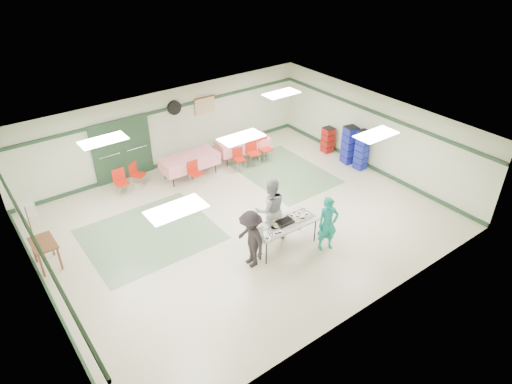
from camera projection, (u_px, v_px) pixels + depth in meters
floor at (243, 220)px, 13.43m from camera, size 11.00×11.00×0.00m
ceiling at (241, 137)px, 12.01m from camera, size 11.00×11.00×0.00m
wall_back at (168, 128)px, 15.79m from camera, size 11.00×0.00×11.00m
wall_front at (364, 267)px, 9.65m from camera, size 11.00×0.00×11.00m
wall_left at (36, 257)px, 9.93m from camera, size 0.00×9.00×9.00m
wall_right at (374, 132)px, 15.51m from camera, size 0.00×9.00×9.00m
trim_back at (166, 109)px, 15.40m from camera, size 11.00×0.06×0.10m
baseboard_back at (172, 161)px, 16.45m from camera, size 11.00×0.06×0.12m
trim_left at (29, 231)px, 9.58m from camera, size 0.06×9.00×0.10m
baseboard_left at (52, 299)px, 10.63m from camera, size 0.06×9.00×0.12m
trim_right at (377, 113)px, 15.12m from camera, size 0.06×9.00×0.10m
baseboard_right at (369, 166)px, 16.17m from camera, size 0.06×9.00×0.12m
green_patch_a at (150, 234)px, 12.85m from camera, size 3.50×3.00×0.01m
green_patch_b at (284, 173)px, 15.87m from camera, size 2.50×3.50×0.01m
double_door_left at (108, 154)px, 14.79m from camera, size 0.90×0.06×2.10m
double_door_right at (136, 146)px, 15.28m from camera, size 0.90×0.06×2.10m
door_frame at (122, 150)px, 15.02m from camera, size 2.00×0.03×2.15m
wall_fan at (174, 108)px, 15.53m from camera, size 0.50×0.10×0.50m
scroll_banner at (205, 106)px, 16.25m from camera, size 0.80×0.02×0.60m
serving_table at (285, 225)px, 12.03m from camera, size 1.93×0.81×0.76m
sheet_tray_right at (301, 216)px, 12.29m from camera, size 0.63×0.48×0.02m
sheet_tray_mid at (278, 223)px, 11.99m from camera, size 0.57×0.44×0.02m
sheet_tray_left at (272, 234)px, 11.61m from camera, size 0.64×0.49×0.02m
baking_pan at (285, 222)px, 11.99m from camera, size 0.46×0.29×0.08m
foam_box_stack at (257, 230)px, 11.48m from camera, size 0.24×0.22×0.33m
volunteer_teal at (328, 224)px, 11.94m from camera, size 0.67×0.55×1.57m
volunteer_grey at (270, 209)px, 12.27m from camera, size 1.07×0.94×1.86m
volunteer_dark at (251, 239)px, 11.36m from camera, size 0.68×1.08×1.61m
dining_table_a at (243, 144)px, 16.51m from camera, size 2.00×1.11×0.77m
dining_table_b at (190, 161)px, 15.39m from camera, size 1.95×0.88×0.77m
chair_a at (252, 150)px, 16.14m from camera, size 0.49×0.49×0.90m
chair_b at (239, 157)px, 15.86m from camera, size 0.43×0.43×0.79m
chair_c at (264, 146)px, 16.41m from camera, size 0.42×0.42×0.90m
chair_d at (194, 170)px, 14.96m from camera, size 0.41×0.41×0.83m
chair_loose_a at (136, 172)px, 14.86m from camera, size 0.54×0.54×0.83m
chair_loose_b at (120, 179)px, 14.41m from camera, size 0.41×0.41×0.87m
crate_stack_blue_a at (362, 150)px, 15.76m from camera, size 0.38×0.38×1.44m
crate_stack_red at (328, 140)px, 17.01m from camera, size 0.39×0.39×0.97m
crate_stack_blue_b at (349, 145)px, 16.17m from camera, size 0.50×0.50×1.39m
printer_table at (44, 246)px, 11.40m from camera, size 0.56×0.86×0.74m
office_printer at (26, 209)px, 12.28m from camera, size 0.46×0.41×0.36m
broom at (31, 228)px, 11.89m from camera, size 0.05×0.23×1.40m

